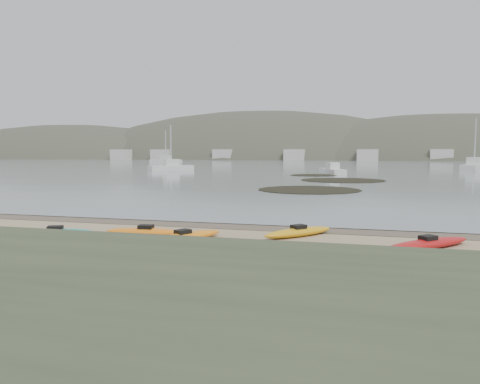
% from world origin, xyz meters
% --- Properties ---
extents(ground, '(600.00, 600.00, 0.00)m').
position_xyz_m(ground, '(0.00, 0.00, 0.00)').
color(ground, tan).
rests_on(ground, ground).
extents(wet_sand, '(60.00, 60.00, 0.00)m').
position_xyz_m(wet_sand, '(0.00, -0.30, 0.00)').
color(wet_sand, brown).
rests_on(wet_sand, ground).
extents(water, '(1200.00, 1200.00, 0.00)m').
position_xyz_m(water, '(0.00, 300.00, 0.01)').
color(water, slate).
rests_on(water, ground).
extents(kayaks, '(20.83, 8.02, 0.34)m').
position_xyz_m(kayaks, '(0.50, -4.36, 0.17)').
color(kayaks, teal).
rests_on(kayaks, ground).
extents(kelp_mats, '(12.46, 32.09, 0.04)m').
position_xyz_m(kelp_mats, '(1.28, 30.60, 0.03)').
color(kelp_mats, black).
rests_on(kelp_mats, water).
extents(moored_boats, '(93.18, 67.18, 1.23)m').
position_xyz_m(moored_boats, '(-1.37, 79.18, 0.57)').
color(moored_boats, silver).
rests_on(moored_boats, ground).
extents(far_hills, '(550.00, 135.00, 80.00)m').
position_xyz_m(far_hills, '(39.38, 193.97, -15.93)').
color(far_hills, '#384235').
rests_on(far_hills, ground).
extents(far_town, '(199.00, 5.00, 4.00)m').
position_xyz_m(far_town, '(6.00, 145.00, 2.00)').
color(far_town, beige).
rests_on(far_town, ground).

